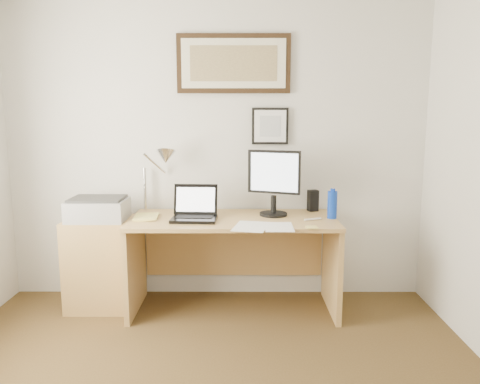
{
  "coord_description": "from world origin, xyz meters",
  "views": [
    {
      "loc": [
        0.21,
        -1.92,
        1.56
      ],
      "look_at": [
        0.2,
        1.43,
        0.99
      ],
      "focal_mm": 35.0,
      "sensor_mm": 36.0,
      "label": 1
    }
  ],
  "objects_px": {
    "desk": "(233,244)",
    "lcd_monitor": "(274,179)",
    "water_bottle": "(332,205)",
    "side_cabinet": "(100,263)",
    "printer": "(98,209)",
    "laptop": "(195,212)",
    "book": "(134,217)"
  },
  "relations": [
    {
      "from": "laptop",
      "to": "printer",
      "type": "bearing_deg",
      "value": 175.44
    },
    {
      "from": "printer",
      "to": "side_cabinet",
      "type": "bearing_deg",
      "value": 116.22
    },
    {
      "from": "book",
      "to": "printer",
      "type": "xyz_separation_m",
      "value": [
        -0.29,
        0.03,
        0.06
      ]
    },
    {
      "from": "water_bottle",
      "to": "laptop",
      "type": "xyz_separation_m",
      "value": [
        -1.06,
        -0.04,
        -0.05
      ]
    },
    {
      "from": "side_cabinet",
      "to": "water_bottle",
      "type": "xyz_separation_m",
      "value": [
        1.84,
        -0.05,
        0.49
      ]
    },
    {
      "from": "book",
      "to": "desk",
      "type": "distance_m",
      "value": 0.81
    },
    {
      "from": "side_cabinet",
      "to": "desk",
      "type": "distance_m",
      "value": 1.08
    },
    {
      "from": "lcd_monitor",
      "to": "printer",
      "type": "xyz_separation_m",
      "value": [
        -1.37,
        -0.07,
        -0.22
      ]
    },
    {
      "from": "water_bottle",
      "to": "laptop",
      "type": "height_order",
      "value": "laptop"
    },
    {
      "from": "desk",
      "to": "water_bottle",
      "type": "bearing_deg",
      "value": -6.48
    },
    {
      "from": "water_bottle",
      "to": "printer",
      "type": "distance_m",
      "value": 1.82
    },
    {
      "from": "side_cabinet",
      "to": "laptop",
      "type": "xyz_separation_m",
      "value": [
        0.78,
        -0.09,
        0.44
      ]
    },
    {
      "from": "book",
      "to": "desk",
      "type": "xyz_separation_m",
      "value": [
        0.77,
        0.1,
        -0.24
      ]
    },
    {
      "from": "book",
      "to": "printer",
      "type": "relative_size",
      "value": 0.56
    },
    {
      "from": "laptop",
      "to": "book",
      "type": "bearing_deg",
      "value": 176.45
    },
    {
      "from": "water_bottle",
      "to": "laptop",
      "type": "bearing_deg",
      "value": -177.94
    },
    {
      "from": "desk",
      "to": "lcd_monitor",
      "type": "height_order",
      "value": "lcd_monitor"
    },
    {
      "from": "side_cabinet",
      "to": "desk",
      "type": "height_order",
      "value": "desk"
    },
    {
      "from": "laptop",
      "to": "desk",
      "type": "bearing_deg",
      "value": 23.01
    },
    {
      "from": "desk",
      "to": "laptop",
      "type": "distance_m",
      "value": 0.43
    },
    {
      "from": "lcd_monitor",
      "to": "printer",
      "type": "height_order",
      "value": "lcd_monitor"
    },
    {
      "from": "lcd_monitor",
      "to": "water_bottle",
      "type": "bearing_deg",
      "value": -11.86
    },
    {
      "from": "desk",
      "to": "laptop",
      "type": "height_order",
      "value": "laptop"
    },
    {
      "from": "book",
      "to": "lcd_monitor",
      "type": "height_order",
      "value": "lcd_monitor"
    },
    {
      "from": "desk",
      "to": "printer",
      "type": "relative_size",
      "value": 3.64
    },
    {
      "from": "side_cabinet",
      "to": "printer",
      "type": "bearing_deg",
      "value": -63.78
    },
    {
      "from": "water_bottle",
      "to": "lcd_monitor",
      "type": "bearing_deg",
      "value": 168.14
    },
    {
      "from": "desk",
      "to": "laptop",
      "type": "xyz_separation_m",
      "value": [
        -0.29,
        -0.13,
        0.29
      ]
    },
    {
      "from": "side_cabinet",
      "to": "lcd_monitor",
      "type": "relative_size",
      "value": 1.4
    },
    {
      "from": "desk",
      "to": "laptop",
      "type": "bearing_deg",
      "value": -156.99
    },
    {
      "from": "side_cabinet",
      "to": "laptop",
      "type": "relative_size",
      "value": 2.07
    },
    {
      "from": "book",
      "to": "lcd_monitor",
      "type": "relative_size",
      "value": 0.48
    }
  ]
}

